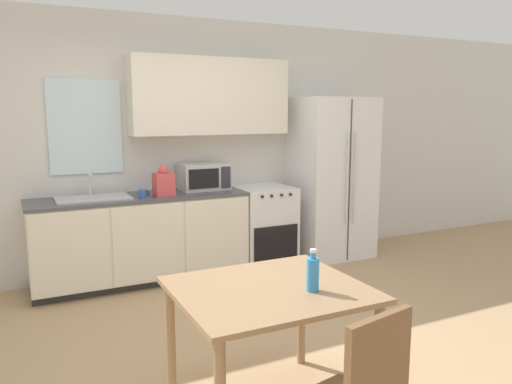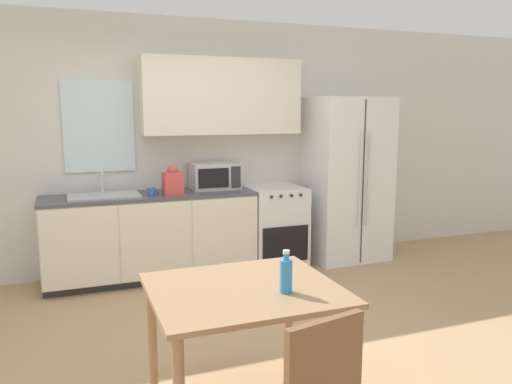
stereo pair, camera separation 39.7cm
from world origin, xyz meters
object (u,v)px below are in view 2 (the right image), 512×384
Objects in this scene: refrigerator at (347,179)px; dining_table at (244,305)px; coffee_mug at (152,192)px; drink_bottle at (286,275)px; oven_range at (274,226)px; microwave at (215,176)px.

refrigerator is 1.80× the size of dining_table.
refrigerator reaches higher than coffee_mug.
refrigerator is 3.29m from drink_bottle.
coffee_mug is 2.41m from dining_table.
coffee_mug is 0.47× the size of drink_bottle.
oven_range is 2.91m from drink_bottle.
dining_table is at bearing -86.97° from coffee_mug.
dining_table is at bearing -116.25° from oven_range.
microwave is 0.76m from coffee_mug.
oven_range is at bearing 68.45° from drink_bottle.
refrigerator reaches higher than drink_bottle.
microwave is (-1.55, 0.14, 0.09)m from refrigerator.
dining_table is 0.32m from drink_bottle.
microwave reaches higher than drink_bottle.
coffee_mug is at bearing 97.01° from drink_bottle.
dining_table is (0.13, -2.39, -0.29)m from coffee_mug.
microwave is at bearing 81.79° from drink_bottle.
refrigerator is at bearing -2.11° from oven_range.
dining_table is 4.40× the size of drink_bottle.
oven_range is 3.76× the size of drink_bottle.
refrigerator reaches higher than oven_range.
oven_range is 0.85× the size of dining_table.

